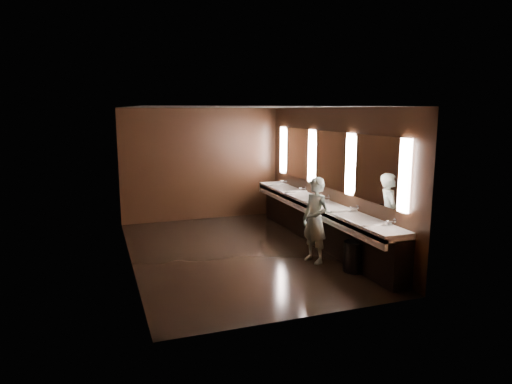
# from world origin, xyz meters

# --- Properties ---
(floor) EXTENTS (6.00, 6.00, 0.00)m
(floor) POSITION_xyz_m (0.00, 0.00, 0.00)
(floor) COLOR black
(floor) RESTS_ON ground
(ceiling) EXTENTS (4.00, 6.00, 0.02)m
(ceiling) POSITION_xyz_m (0.00, 0.00, 2.80)
(ceiling) COLOR #2D2D2B
(ceiling) RESTS_ON wall_back
(wall_back) EXTENTS (4.00, 0.02, 2.80)m
(wall_back) POSITION_xyz_m (0.00, 3.00, 1.40)
(wall_back) COLOR black
(wall_back) RESTS_ON floor
(wall_front) EXTENTS (4.00, 0.02, 2.80)m
(wall_front) POSITION_xyz_m (0.00, -3.00, 1.40)
(wall_front) COLOR black
(wall_front) RESTS_ON floor
(wall_left) EXTENTS (0.02, 6.00, 2.80)m
(wall_left) POSITION_xyz_m (-2.00, 0.00, 1.40)
(wall_left) COLOR black
(wall_left) RESTS_ON floor
(wall_right) EXTENTS (0.02, 6.00, 2.80)m
(wall_right) POSITION_xyz_m (2.00, 0.00, 1.40)
(wall_right) COLOR black
(wall_right) RESTS_ON floor
(sink_counter) EXTENTS (0.55, 5.40, 1.01)m
(sink_counter) POSITION_xyz_m (1.79, 0.00, 0.50)
(sink_counter) COLOR black
(sink_counter) RESTS_ON floor
(mirror_band) EXTENTS (0.06, 5.03, 1.15)m
(mirror_band) POSITION_xyz_m (1.98, -0.00, 1.75)
(mirror_band) COLOR white
(mirror_band) RESTS_ON wall_right
(person) EXTENTS (0.53, 0.66, 1.56)m
(person) POSITION_xyz_m (1.18, -0.98, 0.78)
(person) COLOR #86B8C8
(person) RESTS_ON floor
(trash_bin) EXTENTS (0.43, 0.43, 0.53)m
(trash_bin) POSITION_xyz_m (1.58, -1.67, 0.26)
(trash_bin) COLOR black
(trash_bin) RESTS_ON floor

